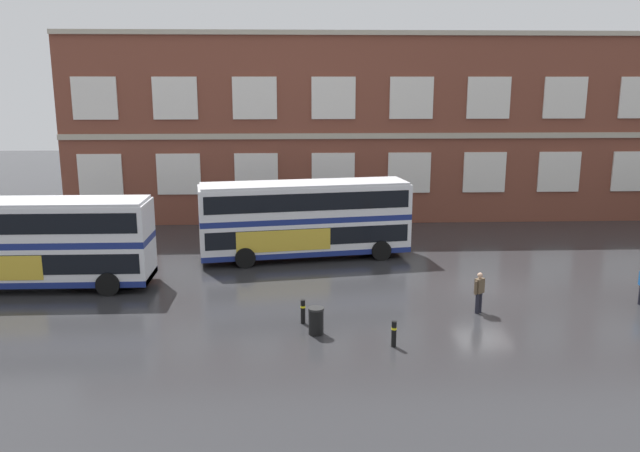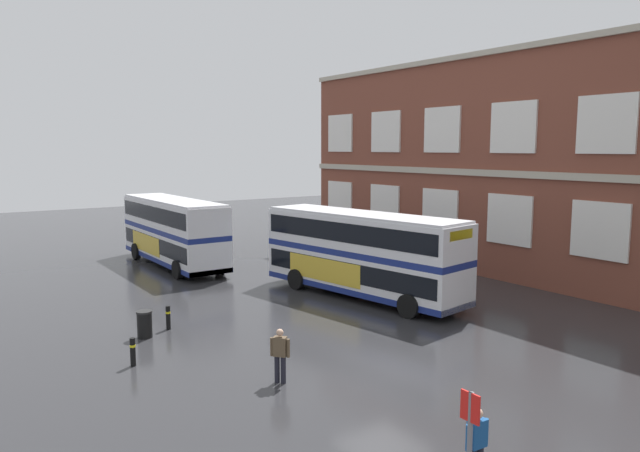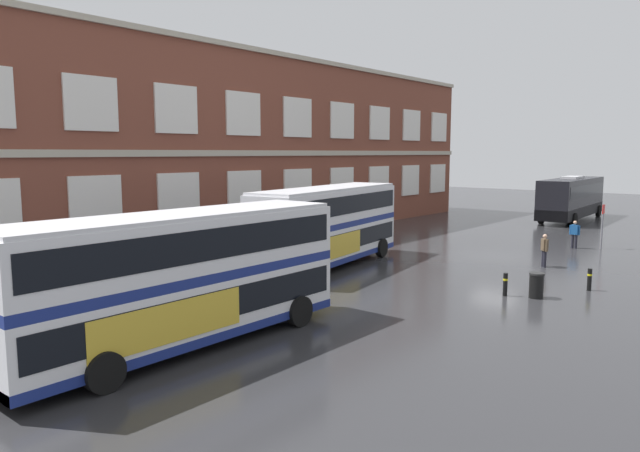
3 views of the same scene
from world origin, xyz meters
The scene contains 9 objects.
ground_plane centered at (0.00, 2.00, 0.00)m, with size 120.00×120.00×0.00m, color #2B2B2D.
double_decker_near centered at (-20.73, 1.00, 2.15)m, with size 11.01×2.89×4.07m.
double_decker_middle centered at (-8.11, 5.60, 2.15)m, with size 11.27×4.26×4.07m.
waiting_passenger centered at (5.90, -2.49, 0.93)m, with size 0.26×0.64×1.70m.
second_passenger centered at (-1.22, -3.09, 0.93)m, with size 0.55×0.49×1.70m.
bus_stand_flag centered at (6.82, -3.81, 1.64)m, with size 0.44×0.10×2.70m.
station_litter_bin centered at (-7.91, -5.06, 0.52)m, with size 0.60×0.60×1.03m.
safety_bollard_west centered at (-8.38, -3.96, 0.49)m, with size 0.19×0.19×0.95m.
safety_bollard_east centered at (-5.20, -6.35, 0.49)m, with size 0.19×0.19×0.95m.
Camera 2 is at (13.72, -11.95, 7.13)m, focal length 33.23 mm.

